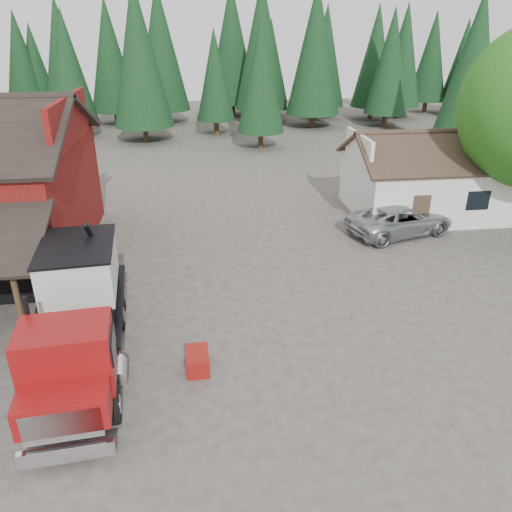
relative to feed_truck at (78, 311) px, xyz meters
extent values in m
plane|color=#433B34|center=(3.50, -0.98, -1.85)|extent=(120.00, 120.00, 0.00)
cube|color=maroon|center=(-1.50, 9.02, 4.15)|extent=(0.25, 7.00, 2.00)
cylinder|color=#382619|center=(-2.10, 1.12, -0.45)|extent=(0.20, 0.20, 2.80)
cube|color=silver|center=(16.50, 12.02, -0.35)|extent=(8.00, 6.00, 3.00)
cube|color=#38281E|center=(16.50, 10.52, 1.90)|extent=(8.60, 3.42, 1.80)
cube|color=#38281E|center=(16.50, 13.52, 1.90)|extent=(8.60, 3.42, 1.80)
cube|color=silver|center=(12.50, 12.02, 1.90)|extent=(0.20, 4.20, 1.50)
cube|color=silver|center=(20.50, 12.02, 1.90)|extent=(0.20, 4.20, 1.50)
cube|color=#38281E|center=(15.00, 9.00, -0.85)|extent=(0.90, 0.06, 2.00)
cube|color=black|center=(18.00, 9.00, -0.25)|extent=(1.20, 0.06, 1.00)
sphere|color=#265B14|center=(19.30, 9.82, 3.15)|extent=(4.40, 4.40, 4.40)
cylinder|color=#382619|center=(9.50, 29.02, -1.05)|extent=(0.44, 0.44, 1.60)
cone|color=black|center=(9.50, 29.02, 4.05)|extent=(3.96, 3.96, 9.00)
cylinder|color=#382619|center=(25.50, 25.02, -1.05)|extent=(0.44, 0.44, 1.60)
cone|color=black|center=(25.50, 25.02, 5.05)|extent=(4.84, 4.84, 11.00)
cylinder|color=#382619|center=(-0.50, 33.02, -1.05)|extent=(0.44, 0.44, 1.60)
cone|color=black|center=(-0.50, 33.02, 5.55)|extent=(5.28, 5.28, 12.00)
cylinder|color=black|center=(-0.75, -2.99, -1.32)|extent=(0.43, 1.08, 1.06)
cylinder|color=black|center=(1.25, -2.81, -1.32)|extent=(0.43, 1.08, 1.06)
cylinder|color=black|center=(-1.16, 1.60, -1.32)|extent=(0.43, 1.08, 1.06)
cylinder|color=black|center=(0.85, 1.78, -1.32)|extent=(0.43, 1.08, 1.06)
cylinder|color=black|center=(-1.28, 2.94, -1.32)|extent=(0.43, 1.08, 1.06)
cylinder|color=black|center=(0.73, 3.12, -1.32)|extent=(0.43, 1.08, 1.06)
cube|color=black|center=(-0.02, 0.16, -0.94)|extent=(1.78, 8.32, 0.38)
cube|color=silver|center=(0.38, -4.38, -1.32)|extent=(2.21, 0.37, 0.43)
cube|color=silver|center=(0.37, -4.28, -0.56)|extent=(1.83, 0.26, 0.86)
cube|color=maroon|center=(0.32, -3.71, -0.41)|extent=(2.26, 1.43, 0.82)
cube|color=maroon|center=(0.21, -2.47, 0.12)|extent=(2.44, 1.83, 1.78)
cube|color=black|center=(0.28, -3.23, 0.40)|extent=(2.01, 0.25, 0.86)
cylinder|color=black|center=(-0.82, -1.69, 0.64)|extent=(0.15, 0.15, 1.73)
cube|color=black|center=(0.13, -1.51, 0.07)|extent=(2.35, 0.32, 1.54)
cube|color=black|center=(-0.14, 1.50, -0.68)|extent=(2.93, 5.76, 0.15)
cube|color=beige|center=(-0.14, 1.50, 0.74)|extent=(2.48, 3.35, 1.54)
cone|color=beige|center=(-0.14, 1.50, -0.22)|extent=(2.29, 2.29, 0.67)
cube|color=black|center=(-0.14, 1.50, 1.53)|extent=(2.58, 3.45, 0.08)
cylinder|color=black|center=(0.31, 2.89, 0.64)|extent=(0.54, 2.12, 2.93)
cube|color=maroon|center=(-0.92, 3.75, -0.41)|extent=(0.64, 0.82, 0.43)
cylinder|color=silver|center=(1.26, -1.75, -1.04)|extent=(0.62, 1.00, 0.54)
imported|color=#A2A5AA|center=(13.96, 8.97, -1.09)|extent=(5.98, 3.97, 1.53)
cube|color=maroon|center=(3.52, -0.85, -1.55)|extent=(0.73, 1.12, 0.60)
camera|label=1|loc=(3.75, -13.59, 7.92)|focal=35.00mm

